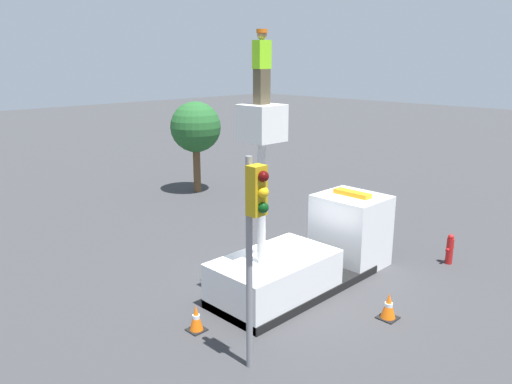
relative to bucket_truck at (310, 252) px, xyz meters
The scene contains 8 objects.
ground_plane 1.15m from the bucket_truck, behind, with size 120.00×120.00×0.00m, color #38383A.
bucket_truck is the anchor object (origin of this frame).
worker 5.70m from the bucket_truck, behind, with size 0.40×0.26×1.75m.
traffic_light_pole 5.17m from the bucket_truck, 155.53° to the right, with size 0.34×0.57×4.64m.
fire_hydrant 4.91m from the bucket_truck, 27.94° to the right, with size 0.46×0.22×1.01m.
traffic_cone_rear 4.15m from the bucket_truck, behind, with size 0.42×0.42×0.68m.
traffic_cone_curbside 2.86m from the bucket_truck, 94.83° to the right, with size 0.47×0.47×0.70m.
tree_left_bg 11.66m from the bucket_truck, 68.57° to the left, with size 2.46×2.46×4.49m.
Camera 1 is at (-10.15, -8.59, 6.46)m, focal length 35.00 mm.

